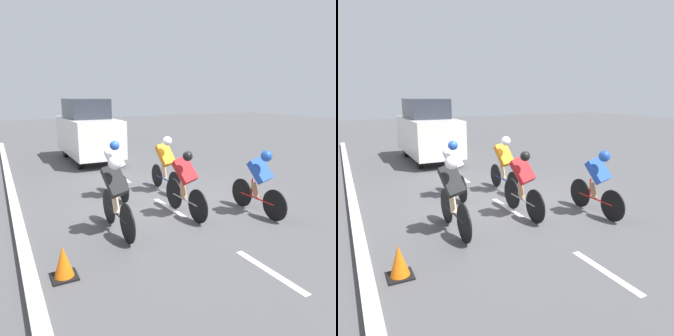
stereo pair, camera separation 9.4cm
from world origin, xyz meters
TOP-DOWN VIEW (x-y plane):
  - ground_plane at (0.00, 0.00)m, footprint 60.00×60.00m
  - lane_stripe_near at (0.00, 3.79)m, footprint 0.12×1.40m
  - lane_stripe_mid at (0.00, 0.59)m, footprint 0.12×1.40m
  - lane_stripe_far at (0.00, -2.61)m, footprint 0.12×1.40m
  - curb at (3.20, 0.59)m, footprint 0.20×24.78m
  - cyclist_blue at (-1.52, 1.90)m, footprint 0.44×1.69m
  - cyclist_black at (1.57, 1.45)m, footprint 0.44×1.76m
  - cyclist_red at (-0.04, 1.25)m, footprint 0.46×1.71m
  - cyclist_white at (0.84, -0.68)m, footprint 0.45×1.66m
  - cyclist_orange at (-0.50, -0.54)m, footprint 0.42×1.70m
  - support_car at (0.19, -5.84)m, footprint 1.70×4.11m
  - traffic_cone at (2.75, 2.53)m, footprint 0.36×0.36m

SIDE VIEW (x-z plane):
  - ground_plane at x=0.00m, z-range 0.00..0.00m
  - lane_stripe_near at x=0.00m, z-range 0.00..0.01m
  - lane_stripe_mid at x=0.00m, z-range 0.00..0.01m
  - lane_stripe_far at x=0.00m, z-range 0.00..0.01m
  - curb at x=3.20m, z-range 0.00..0.14m
  - traffic_cone at x=2.75m, z-range -0.01..0.48m
  - cyclist_red at x=-0.04m, z-range 0.02..1.50m
  - cyclist_blue at x=-1.52m, z-range 0.05..1.52m
  - cyclist_white at x=0.84m, z-range 0.05..1.55m
  - cyclist_black at x=1.57m, z-range 0.04..1.59m
  - cyclist_orange at x=-0.50m, z-range 0.06..1.60m
  - support_car at x=0.19m, z-range -0.02..2.40m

